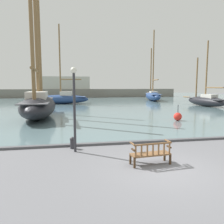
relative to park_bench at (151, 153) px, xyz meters
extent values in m
plane|color=slate|center=(0.33, -0.57, -0.47)|extent=(160.00, 160.00, 0.00)
cube|color=slate|center=(0.33, 43.43, -0.43)|extent=(100.00, 80.00, 0.08)
cube|color=#4C4C50|center=(0.33, 3.28, -0.41)|extent=(40.00, 0.30, 0.12)
cube|color=#3D2A19|center=(-0.79, 0.19, -0.26)|extent=(0.08, 0.08, 0.42)
cube|color=#3D2A19|center=(0.74, 0.33, -0.26)|extent=(0.08, 0.08, 0.42)
cube|color=#3D2A19|center=(-0.74, -0.26, -0.26)|extent=(0.08, 0.08, 0.42)
cube|color=#3D2A19|center=(0.78, -0.12, -0.26)|extent=(0.08, 0.08, 0.42)
cube|color=brown|center=(0.00, 0.04, -0.05)|extent=(1.64, 0.66, 0.06)
cube|color=brown|center=(0.02, -0.18, 0.42)|extent=(1.60, 0.20, 0.06)
cube|color=brown|center=(-0.70, -0.25, 0.19)|extent=(0.06, 0.04, 0.41)
cube|color=brown|center=(-0.46, -0.23, 0.19)|extent=(0.06, 0.04, 0.41)
cube|color=brown|center=(-0.22, -0.20, 0.19)|extent=(0.06, 0.04, 0.41)
cube|color=brown|center=(0.02, -0.18, 0.19)|extent=(0.06, 0.04, 0.41)
cube|color=brown|center=(0.26, -0.16, 0.19)|extent=(0.06, 0.04, 0.41)
cube|color=brown|center=(0.49, -0.14, 0.19)|extent=(0.06, 0.04, 0.41)
cube|color=brown|center=(0.73, -0.12, 0.19)|extent=(0.06, 0.04, 0.41)
cube|color=#3D2A19|center=(-0.76, -0.12, 0.22)|extent=(0.09, 0.30, 0.06)
cube|color=brown|center=(-0.77, -0.03, 0.43)|extent=(0.10, 0.47, 0.04)
cube|color=#3D2A19|center=(0.77, 0.02, 0.22)|extent=(0.09, 0.30, 0.06)
cube|color=brown|center=(0.76, 0.11, 0.43)|extent=(0.10, 0.47, 0.04)
ellipsoid|color=black|center=(-6.26, 14.14, 0.67)|extent=(3.64, 11.34, 2.11)
cube|color=#4C4C51|center=(-6.26, 14.14, 1.25)|extent=(2.79, 9.96, 0.08)
cube|color=beige|center=(-6.23, 13.30, 1.70)|extent=(1.87, 3.27, 0.83)
cylinder|color=brown|center=(-6.27, 14.42, 7.45)|extent=(0.32, 0.32, 12.32)
cylinder|color=brown|center=(-6.18, 12.22, 4.06)|extent=(0.44, 4.41, 0.25)
cylinder|color=brown|center=(-6.41, 17.50, 6.50)|extent=(0.32, 0.32, 10.43)
cylinder|color=brown|center=(-6.13, 11.06, 5.89)|extent=(0.32, 0.32, 9.21)
cylinder|color=brown|center=(-6.53, 20.44, 1.27)|extent=(0.31, 1.42, 0.25)
ellipsoid|color=black|center=(16.90, 21.78, 0.33)|extent=(3.08, 8.19, 1.45)
cube|color=#4C4C51|center=(16.90, 21.78, 0.73)|extent=(2.41, 7.18, 0.08)
cube|color=beige|center=(16.96, 21.18, 1.09)|extent=(1.47, 2.38, 0.64)
cylinder|color=brown|center=(16.88, 21.97, 5.02)|extent=(0.23, 0.23, 8.50)
cylinder|color=brown|center=(17.05, 20.26, 2.41)|extent=(0.54, 3.44, 0.18)
cylinder|color=brown|center=(16.65, 24.16, 3.93)|extent=(0.23, 0.23, 6.32)
cylinder|color=brown|center=(16.39, 26.64, 0.75)|extent=(0.36, 1.79, 0.18)
ellipsoid|color=navy|center=(-4.67, 30.03, 0.38)|extent=(9.04, 3.04, 1.54)
cube|color=#516B9E|center=(-4.67, 30.03, 0.80)|extent=(7.93, 2.36, 0.08)
cube|color=beige|center=(-4.01, 29.98, 1.27)|extent=(2.06, 1.46, 0.85)
cylinder|color=brown|center=(-4.89, 30.04, 6.78)|extent=(0.24, 0.24, 11.88)
cylinder|color=brown|center=(-3.14, 29.92, 3.74)|extent=(3.52, 0.44, 0.19)
ellipsoid|color=navy|center=(13.70, 35.54, 0.51)|extent=(4.74, 11.33, 1.79)
cube|color=#516B9E|center=(13.70, 35.54, 1.00)|extent=(3.85, 9.90, 0.08)
cube|color=beige|center=(13.53, 34.73, 1.29)|extent=(1.91, 2.83, 0.50)
cylinder|color=brown|center=(13.75, 35.81, 7.52)|extent=(0.26, 0.26, 12.97)
cylinder|color=brown|center=(13.18, 33.05, 3.82)|extent=(1.34, 5.57, 0.21)
cylinder|color=brown|center=(14.36, 38.78, 5.94)|extent=(0.26, 0.26, 9.81)
cylinder|color=brown|center=(15.05, 42.13, 1.02)|extent=(0.69, 2.42, 0.21)
cylinder|color=#2D2D33|center=(-3.07, 2.85, -0.23)|extent=(0.21, 0.21, 0.47)
sphere|color=#2D2D33|center=(-3.07, 2.85, 0.00)|extent=(0.25, 0.25, 0.25)
cylinder|color=#2D2D33|center=(-2.94, 2.27, 1.38)|extent=(0.12, 0.12, 3.70)
sphere|color=silver|center=(-2.94, 2.27, 3.37)|extent=(0.28, 0.28, 0.28)
sphere|color=red|center=(6.10, 9.65, -0.04)|extent=(0.71, 0.71, 0.71)
cylinder|color=#2D2D33|center=(6.10, 9.65, 0.67)|extent=(0.06, 0.06, 0.70)
cube|color=slate|center=(0.33, 50.97, 0.67)|extent=(50.04, 2.40, 2.29)
cube|color=#B7B2A3|center=(-4.89, 50.97, 3.44)|extent=(13.07, 2.00, 3.25)
camera|label=1|loc=(-3.04, -8.00, 2.66)|focal=35.00mm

